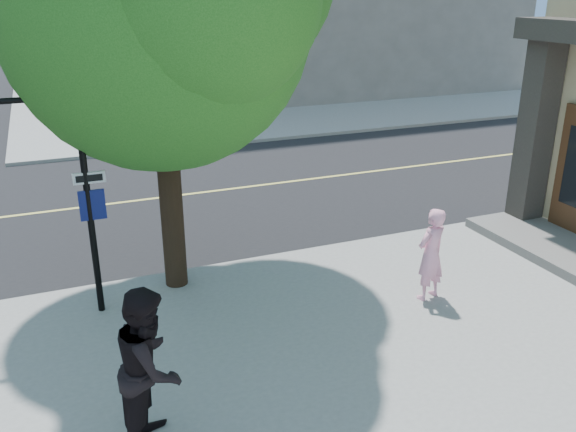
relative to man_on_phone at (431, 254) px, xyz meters
name	(u,v)px	position (x,y,z in m)	size (l,w,h in m)	color
ground	(55,297)	(-5.78, 2.60, -0.91)	(140.00, 140.00, 0.00)	black
road_ew	(47,212)	(-5.78, 7.10, -0.90)	(140.00, 9.00, 0.01)	black
sidewalk_ne	(294,81)	(7.72, 24.10, -0.85)	(29.00, 25.00, 0.12)	gray
man_on_phone	(431,254)	(0.00, 0.00, 0.00)	(0.58, 0.38, 1.58)	#FAA0C3
pedestrian	(150,367)	(-4.83, -1.66, 0.17)	(0.93, 0.73, 1.92)	black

